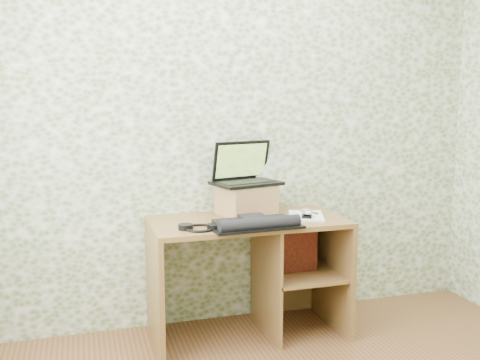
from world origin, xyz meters
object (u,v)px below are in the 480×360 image
object	(u,v)px
riser	(246,200)
notepad	(306,216)
laptop	(244,174)
desk	(258,259)
keyboard	(256,223)

from	to	relation	value
riser	notepad	bearing A→B (deg)	-29.23
laptop	notepad	world-z (taller)	laptop
riser	desk	bearing A→B (deg)	-69.84
desk	laptop	bearing A→B (deg)	104.89
laptop	keyboard	size ratio (longest dim) A/B	0.88
laptop	keyboard	bearing A→B (deg)	-112.32
laptop	notepad	distance (m)	0.48
keyboard	notepad	bearing A→B (deg)	20.19
notepad	keyboard	bearing A→B (deg)	-136.48
desk	notepad	xyz separation A→B (m)	(0.29, -0.07, 0.28)
desk	laptop	size ratio (longest dim) A/B	2.57
keyboard	notepad	size ratio (longest dim) A/B	1.77
laptop	notepad	size ratio (longest dim) A/B	1.55
desk	laptop	xyz separation A→B (m)	(-0.04, 0.16, 0.53)
desk	laptop	world-z (taller)	laptop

